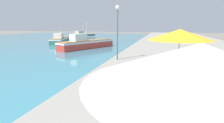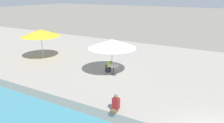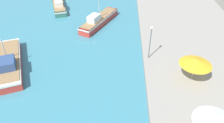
{
  "view_description": "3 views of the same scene",
  "coord_description": "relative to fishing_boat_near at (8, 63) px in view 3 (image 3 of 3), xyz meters",
  "views": [
    {
      "loc": [
        4.31,
        5.37,
        3.57
      ],
      "look_at": [
        1.5,
        15.29,
        1.43
      ],
      "focal_mm": 28.0,
      "sensor_mm": 36.0,
      "label": 1
    },
    {
      "loc": [
        -8.66,
        0.42,
        6.56
      ],
      "look_at": [
        4.88,
        8.17,
        1.63
      ],
      "focal_mm": 35.0,
      "sensor_mm": 36.0,
      "label": 2
    },
    {
      "loc": [
        -2.85,
        -3.64,
        17.16
      ],
      "look_at": [
        -4.0,
        18.0,
        1.23
      ],
      "focal_mm": 35.0,
      "sensor_mm": 36.0,
      "label": 3
    }
  ],
  "objects": [
    {
      "name": "cafe_umbrella_white",
      "position": [
        22.28,
        -1.66,
        2.21
      ],
      "size": [
        3.54,
        3.54,
        2.73
      ],
      "color": "#B7B7B7",
      "rests_on": "quay_promenade"
    },
    {
      "name": "cafe_umbrella_pink",
      "position": [
        21.88,
        -9.4,
        2.16
      ],
      "size": [
        3.57,
        3.57,
        2.69
      ],
      "color": "#B7B7B7",
      "rests_on": "quay_promenade"
    },
    {
      "name": "fishing_boat_mid",
      "position": [
        10.11,
        12.78,
        -0.01
      ],
      "size": [
        6.04,
        9.94,
        4.04
      ],
      "rotation": [
        0.0,
        0.0,
        -0.43
      ],
      "color": "red",
      "rests_on": "water_basin"
    },
    {
      "name": "quay_promenade",
      "position": [
        25.0,
        19.43,
        -0.53
      ],
      "size": [
        16.0,
        90.0,
        0.63
      ],
      "color": "gray",
      "rests_on": "ground_plane"
    },
    {
      "name": "fishing_boat_far",
      "position": [
        1.39,
        19.48,
        -0.1
      ],
      "size": [
        5.24,
        9.9,
        3.53
      ],
      "rotation": [
        0.0,
        0.0,
        0.34
      ],
      "color": "#33705B",
      "rests_on": "water_basin"
    },
    {
      "name": "lamppost",
      "position": [
        17.67,
        2.34,
        2.88
      ],
      "size": [
        0.36,
        0.36,
        4.56
      ],
      "color": "#565B60",
      "rests_on": "quay_promenade"
    },
    {
      "name": "fishing_boat_near",
      "position": [
        0.0,
        0.0,
        0.0
      ],
      "size": [
        6.76,
        10.6,
        4.07
      ],
      "rotation": [
        0.0,
        0.0,
        0.41
      ],
      "color": "red",
      "rests_on": "water_basin"
    }
  ]
}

